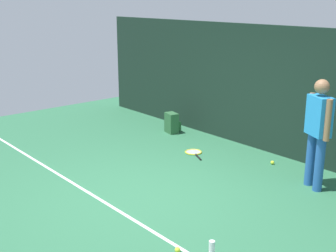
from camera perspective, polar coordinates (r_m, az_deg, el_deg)
ground_plane at (r=6.80m, az=-2.59°, el=-8.74°), size 12.00×12.00×0.00m
back_fence at (r=8.52m, az=13.41°, el=4.34°), size 10.00×0.10×2.37m
court_line at (r=6.47m, az=-7.02°, el=-10.18°), size 9.00×0.05×0.00m
tennis_player at (r=7.09m, az=18.49°, el=-0.20°), size 0.49×0.37×1.70m
tennis_racket at (r=8.55m, az=3.29°, el=-3.37°), size 0.63×0.43×0.03m
backpack at (r=9.77m, az=0.54°, el=0.36°), size 0.33×0.33×0.44m
tennis_ball_near_player at (r=8.18m, az=13.10°, el=-4.53°), size 0.07×0.07×0.07m
tennis_ball_by_fence at (r=5.39m, az=1.22°, el=-15.43°), size 0.07×0.07×0.07m
water_bottle at (r=5.26m, az=5.57°, el=-15.38°), size 0.07×0.07×0.23m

